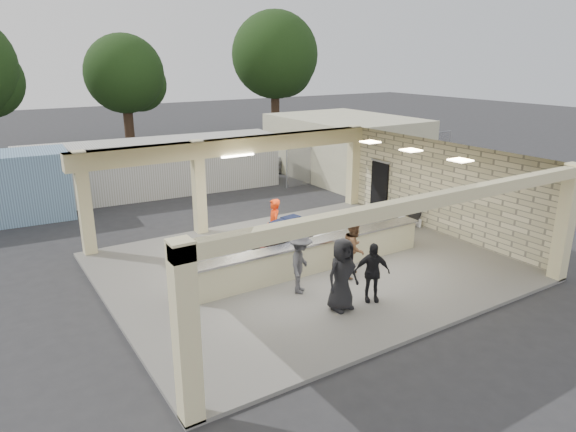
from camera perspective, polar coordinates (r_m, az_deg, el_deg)
ground at (r=16.34m, az=1.94°, el=-5.76°), size 120.00×120.00×0.00m
pavilion at (r=16.49m, az=1.29°, el=-0.53°), size 12.01×10.00×3.55m
baggage_counter at (r=15.74m, az=2.99°, el=-4.40°), size 8.20×0.58×0.98m
luggage_cart at (r=16.11m, az=-0.64°, el=-2.74°), size 2.72×1.97×1.44m
drum_fan at (r=20.17m, az=13.43°, el=0.37°), size 0.99×0.55×1.09m
baggage_handler at (r=16.93m, az=-1.57°, el=-1.18°), size 0.60×0.77×1.87m
passenger_a at (r=15.33m, az=7.37°, el=-3.58°), size 0.90×0.80×1.74m
passenger_b at (r=13.89m, az=9.31°, el=-6.18°), size 1.01×0.78×1.64m
passenger_c at (r=14.17m, az=1.42°, el=-5.26°), size 1.07×1.07×1.73m
passenger_d at (r=13.29m, az=6.04°, el=-6.48°), size 0.97×0.45×1.93m
car_white_a at (r=30.82m, az=1.10°, el=6.56°), size 4.61×2.43×1.28m
car_white_b at (r=33.94m, az=6.44°, el=7.47°), size 4.08×1.55×1.28m
car_dark at (r=31.33m, az=-2.44°, el=6.89°), size 4.57×2.29×1.45m
container_white at (r=25.51m, az=-14.57°, el=5.27°), size 12.25×3.32×2.62m
fence at (r=29.44m, az=9.84°, el=6.62°), size 12.06×0.06×2.03m
tree_mid at (r=40.05m, az=-17.32°, el=14.54°), size 6.00×5.60×8.00m
tree_right at (r=43.94m, az=-1.20°, el=17.10°), size 7.20×7.00×10.00m
adjacent_building at (r=29.13m, az=6.35°, el=7.75°), size 6.00×8.00×3.20m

